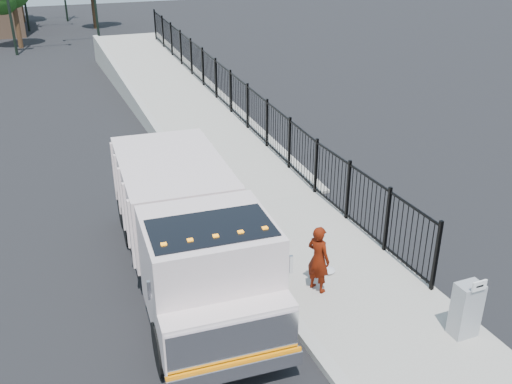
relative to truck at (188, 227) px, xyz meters
name	(u,v)px	position (x,y,z in m)	size (l,w,h in m)	color
ground	(263,282)	(1.67, -0.61, -1.58)	(120.00, 120.00, 0.00)	black
sidewalk	(373,307)	(3.60, -2.61, -1.52)	(3.55, 12.00, 0.12)	#9E998E
curb	(298,326)	(1.67, -2.61, -1.50)	(0.30, 12.00, 0.16)	#ADAAA3
ramp	(177,105)	(3.80, 15.39, -1.58)	(3.95, 24.00, 1.70)	#9E998E
iron_fence	(231,105)	(5.22, 11.39, -0.68)	(0.10, 28.00, 1.80)	black
truck	(188,227)	(0.00, 0.00, 0.00)	(3.18, 8.36, 2.81)	black
worker	(318,259)	(2.68, -1.56, -0.61)	(0.62, 0.41, 1.69)	#551204
utility_cabinet	(466,310)	(4.77, -4.21, -0.84)	(0.55, 0.40, 1.25)	gray
arrow_sign	(479,286)	(4.77, -4.43, -0.10)	(0.35, 0.04, 0.22)	white
debris	(327,270)	(3.28, -0.99, -1.41)	(0.40, 0.40, 0.10)	silver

